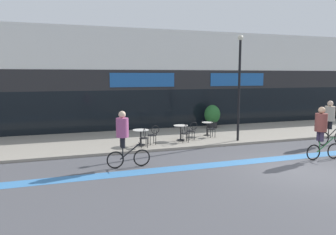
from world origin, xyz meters
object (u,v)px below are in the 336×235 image
at_px(lamp_post, 239,81).
at_px(bistro_table_2, 207,126).
at_px(cafe_chair_1_side, 192,129).
at_px(cafe_chair_0_near, 144,137).
at_px(cyclist_1, 124,134).
at_px(cafe_chair_0_side, 153,133).
at_px(cyclist_0, 330,119).
at_px(planter_pot, 212,116).
at_px(bistro_table_1, 181,130).
at_px(cafe_chair_2_near, 212,128).
at_px(cyclist_2, 322,128).
at_px(cafe_chair_1_near, 185,132).
at_px(bistro_table_0, 141,134).

bearing_deg(lamp_post, bistro_table_2, 115.55).
bearing_deg(cafe_chair_1_side, cafe_chair_0_near, 20.24).
distance_m(bistro_table_2, cyclist_1, 7.04).
distance_m(cafe_chair_0_near, cyclist_1, 2.93).
relative_size(bistro_table_2, cafe_chair_0_side, 0.81).
height_order(cafe_chair_1_side, cyclist_0, cyclist_0).
relative_size(planter_pot, cyclist_0, 0.66).
relative_size(bistro_table_1, planter_pot, 0.53).
xyz_separation_m(cafe_chair_0_near, cafe_chair_2_near, (4.07, 1.27, 0.00)).
distance_m(bistro_table_1, cyclist_2, 6.53).
bearing_deg(bistro_table_1, cafe_chair_1_near, -90.48).
xyz_separation_m(bistro_table_1, cyclist_1, (-3.64, -3.61, 0.60)).
height_order(bistro_table_0, cafe_chair_0_side, cafe_chair_0_side).
bearing_deg(cafe_chair_2_near, bistro_table_0, 96.31).
bearing_deg(bistro_table_2, cyclist_0, -37.58).
height_order(cyclist_0, cyclist_2, cyclist_0).
xyz_separation_m(bistro_table_2, cyclist_2, (2.26, -5.81, 0.66)).
relative_size(bistro_table_2, cafe_chair_2_near, 0.81).
relative_size(cafe_chair_0_side, cafe_chair_1_near, 1.00).
height_order(bistro_table_1, cafe_chair_0_side, cafe_chair_0_side).
xyz_separation_m(bistro_table_2, cafe_chair_0_near, (-4.06, -1.89, 0.01)).
distance_m(bistro_table_1, cafe_chair_1_side, 0.63).
distance_m(cafe_chair_1_side, lamp_post, 3.41).
relative_size(cyclist_1, cyclist_2, 0.98).
height_order(bistro_table_2, lamp_post, lamp_post).
relative_size(cafe_chair_2_near, cyclist_0, 0.41).
distance_m(cafe_chair_2_near, cyclist_0, 5.74).
xyz_separation_m(bistro_table_2, cyclist_0, (4.81, -3.70, 0.67)).
height_order(bistro_table_0, cafe_chair_1_near, cafe_chair_1_near).
distance_m(cafe_chair_1_near, planter_pot, 4.95).
relative_size(bistro_table_0, planter_pot, 0.53).
bearing_deg(planter_pot, cafe_chair_2_near, -116.48).
bearing_deg(bistro_table_2, planter_pot, 57.54).
height_order(cafe_chair_0_side, planter_pot, planter_pot).
height_order(cafe_chair_1_near, cyclist_0, cyclist_0).
xyz_separation_m(bistro_table_0, lamp_post, (4.92, -0.53, 2.49)).
distance_m(bistro_table_2, planter_pot, 2.72).
bearing_deg(cyclist_2, cafe_chair_2_near, 117.19).
xyz_separation_m(bistro_table_0, cyclist_1, (-1.42, -3.11, 0.62)).
bearing_deg(bistro_table_1, cafe_chair_0_near, -153.17).
bearing_deg(cafe_chair_0_side, cafe_chair_2_near, -173.74).
height_order(cafe_chair_0_side, cafe_chair_1_near, same).
distance_m(bistro_table_2, cafe_chair_2_near, 0.63).
distance_m(bistro_table_1, lamp_post, 3.80).
height_order(cafe_chair_0_side, cafe_chair_2_near, same).
bearing_deg(bistro_table_0, cafe_chair_1_side, 9.94).
height_order(bistro_table_0, bistro_table_2, same).
bearing_deg(bistro_table_2, lamp_post, -64.45).
distance_m(cafe_chair_0_near, cyclist_2, 7.47).
bearing_deg(lamp_post, cafe_chair_1_side, 153.72).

